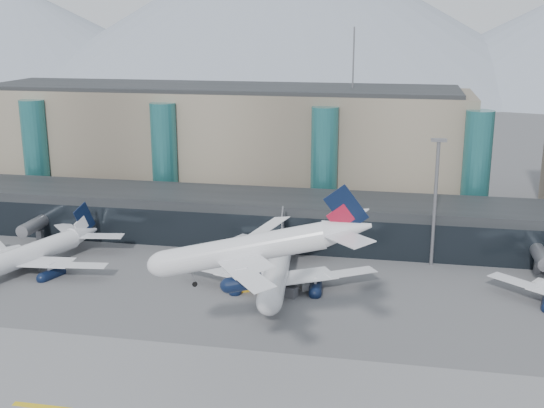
{
  "coord_description": "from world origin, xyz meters",
  "views": [
    {
      "loc": [
        23.36,
        -84.67,
        47.33
      ],
      "look_at": [
        0.55,
        32.0,
        15.34
      ],
      "focal_mm": 45.0,
      "sensor_mm": 36.0,
      "label": 1
    }
  ],
  "objects_px": {
    "jet_parked_left": "(39,245)",
    "lightmast_mid": "(435,195)",
    "jet_parked_mid": "(278,259)",
    "veh_d": "(539,285)",
    "veh_h": "(239,287)",
    "veh_g": "(304,285)",
    "veh_b": "(240,267)",
    "veh_c": "(288,291)",
    "hero_jet": "(266,241)"
  },
  "relations": [
    {
      "from": "jet_parked_left",
      "to": "lightmast_mid",
      "type": "bearing_deg",
      "value": -59.68
    },
    {
      "from": "jet_parked_mid",
      "to": "veh_d",
      "type": "relative_size",
      "value": 12.96
    },
    {
      "from": "veh_d",
      "to": "veh_h",
      "type": "bearing_deg",
      "value": 134.48
    },
    {
      "from": "veh_g",
      "to": "veh_h",
      "type": "height_order",
      "value": "veh_h"
    },
    {
      "from": "veh_g",
      "to": "veh_b",
      "type": "bearing_deg",
      "value": -146.65
    },
    {
      "from": "jet_parked_left",
      "to": "veh_d",
      "type": "distance_m",
      "value": 95.74
    },
    {
      "from": "veh_b",
      "to": "veh_c",
      "type": "height_order",
      "value": "veh_c"
    },
    {
      "from": "veh_d",
      "to": "hero_jet",
      "type": "bearing_deg",
      "value": 165.98
    },
    {
      "from": "jet_parked_mid",
      "to": "veh_d",
      "type": "height_order",
      "value": "jet_parked_mid"
    },
    {
      "from": "veh_g",
      "to": "veh_h",
      "type": "relative_size",
      "value": 0.75
    },
    {
      "from": "lightmast_mid",
      "to": "veh_g",
      "type": "bearing_deg",
      "value": -142.69
    },
    {
      "from": "jet_parked_mid",
      "to": "veh_c",
      "type": "bearing_deg",
      "value": -160.19
    },
    {
      "from": "hero_jet",
      "to": "jet_parked_mid",
      "type": "relative_size",
      "value": 0.82
    },
    {
      "from": "veh_b",
      "to": "jet_parked_mid",
      "type": "bearing_deg",
      "value": -103.13
    },
    {
      "from": "jet_parked_left",
      "to": "jet_parked_mid",
      "type": "distance_m",
      "value": 48.08
    },
    {
      "from": "veh_g",
      "to": "jet_parked_mid",
      "type": "bearing_deg",
      "value": -142.56
    },
    {
      "from": "jet_parked_left",
      "to": "veh_h",
      "type": "xyz_separation_m",
      "value": [
        42.1,
        -5.35,
        -3.46
      ]
    },
    {
      "from": "veh_g",
      "to": "veh_h",
      "type": "xyz_separation_m",
      "value": [
        -11.25,
        -3.26,
        0.19
      ]
    },
    {
      "from": "hero_jet",
      "to": "veh_d",
      "type": "distance_m",
      "value": 61.66
    },
    {
      "from": "veh_g",
      "to": "veh_h",
      "type": "bearing_deg",
      "value": -103.07
    },
    {
      "from": "jet_parked_left",
      "to": "jet_parked_mid",
      "type": "bearing_deg",
      "value": -71.0
    },
    {
      "from": "veh_b",
      "to": "veh_c",
      "type": "bearing_deg",
      "value": -117.05
    },
    {
      "from": "hero_jet",
      "to": "jet_parked_mid",
      "type": "bearing_deg",
      "value": 91.48
    },
    {
      "from": "jet_parked_left",
      "to": "jet_parked_mid",
      "type": "height_order",
      "value": "jet_parked_mid"
    },
    {
      "from": "jet_parked_left",
      "to": "veh_d",
      "type": "relative_size",
      "value": 12.14
    },
    {
      "from": "jet_parked_left",
      "to": "hero_jet",
      "type": "bearing_deg",
      "value": -104.21
    },
    {
      "from": "lightmast_mid",
      "to": "veh_d",
      "type": "distance_m",
      "value": 25.14
    },
    {
      "from": "jet_parked_mid",
      "to": "veh_b",
      "type": "xyz_separation_m",
      "value": [
        -8.49,
        4.87,
        -3.98
      ]
    },
    {
      "from": "hero_jet",
      "to": "veh_b",
      "type": "xyz_separation_m",
      "value": [
        -13.38,
        39.44,
        -18.97
      ]
    },
    {
      "from": "veh_c",
      "to": "veh_d",
      "type": "relative_size",
      "value": 1.16
    },
    {
      "from": "veh_d",
      "to": "veh_g",
      "type": "xyz_separation_m",
      "value": [
        -42.13,
        -8.18,
        -0.13
      ]
    },
    {
      "from": "lightmast_mid",
      "to": "jet_parked_left",
      "type": "height_order",
      "value": "lightmast_mid"
    },
    {
      "from": "jet_parked_mid",
      "to": "veh_c",
      "type": "height_order",
      "value": "jet_parked_mid"
    },
    {
      "from": "lightmast_mid",
      "to": "jet_parked_left",
      "type": "xyz_separation_m",
      "value": [
        -76.59,
        -15.62,
        -10.05
      ]
    },
    {
      "from": "lightmast_mid",
      "to": "veh_c",
      "type": "xyz_separation_m",
      "value": [
        -25.54,
        -21.55,
        -13.46
      ]
    },
    {
      "from": "jet_parked_left",
      "to": "veh_b",
      "type": "distance_m",
      "value": 40.07
    },
    {
      "from": "hero_jet",
      "to": "veh_g",
      "type": "distance_m",
      "value": 37.46
    },
    {
      "from": "hero_jet",
      "to": "jet_parked_mid",
      "type": "xyz_separation_m",
      "value": [
        -4.89,
        34.57,
        -14.99
      ]
    },
    {
      "from": "jet_parked_mid",
      "to": "veh_h",
      "type": "distance_m",
      "value": 8.99
    },
    {
      "from": "hero_jet",
      "to": "jet_parked_left",
      "type": "bearing_deg",
      "value": 140.44
    },
    {
      "from": "veh_g",
      "to": "veh_c",
      "type": "bearing_deg",
      "value": -60.1
    },
    {
      "from": "veh_d",
      "to": "veh_g",
      "type": "distance_m",
      "value": 42.92
    },
    {
      "from": "veh_c",
      "to": "veh_d",
      "type": "bearing_deg",
      "value": 32.49
    },
    {
      "from": "jet_parked_left",
      "to": "veh_h",
      "type": "distance_m",
      "value": 42.58
    },
    {
      "from": "veh_b",
      "to": "veh_d",
      "type": "bearing_deg",
      "value": -72.24
    },
    {
      "from": "jet_parked_left",
      "to": "veh_c",
      "type": "bearing_deg",
      "value": -77.83
    },
    {
      "from": "jet_parked_mid",
      "to": "veh_d",
      "type": "bearing_deg",
      "value": -89.08
    },
    {
      "from": "veh_d",
      "to": "veh_c",
      "type": "bearing_deg",
      "value": 137.52
    },
    {
      "from": "veh_b",
      "to": "veh_d",
      "type": "height_order",
      "value": "veh_d"
    },
    {
      "from": "lightmast_mid",
      "to": "veh_d",
      "type": "height_order",
      "value": "lightmast_mid"
    }
  ]
}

